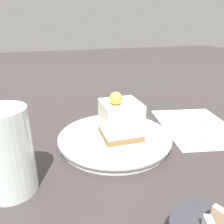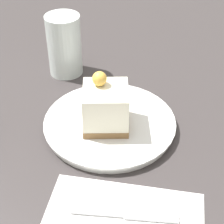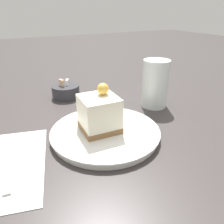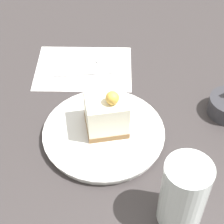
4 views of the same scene
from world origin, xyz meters
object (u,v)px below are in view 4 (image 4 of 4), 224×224
plate (104,133)px  fork (90,61)px  cake_slice (106,113)px  knife (77,73)px  drinking_glass (184,194)px

plate → fork: bearing=175.7°
plate → cake_slice: cake_slice is taller
fork → knife: (0.04, -0.04, 0.00)m
plate → fork: (-0.25, 0.02, -0.01)m
plate → cake_slice: bearing=141.2°
fork → drinking_glass: 0.47m
drinking_glass → fork: bearing=-171.5°
knife → drinking_glass: (0.42, 0.11, 0.06)m
plate → knife: size_ratio=1.54×
plate → knife: bearing=-173.7°
knife → fork: bearing=145.0°
plate → knife: 0.21m
knife → plate: bearing=15.7°
plate → drinking_glass: (0.21, 0.09, 0.06)m
knife → drinking_glass: bearing=24.3°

